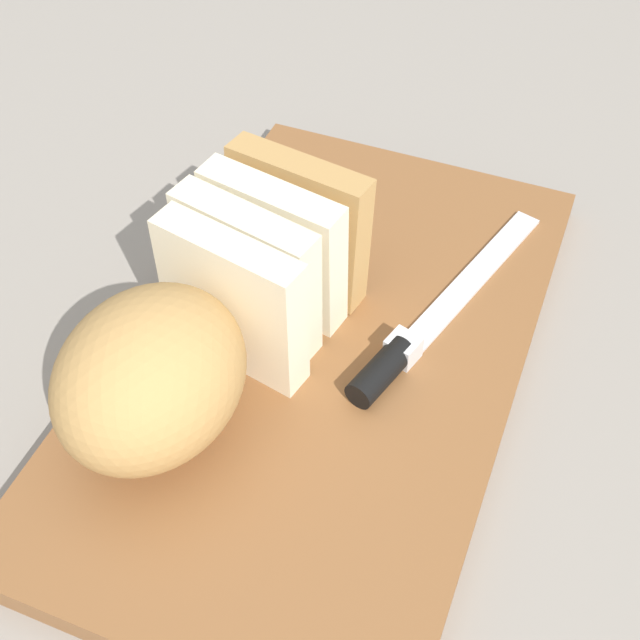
{
  "coord_description": "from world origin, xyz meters",
  "views": [
    {
      "loc": [
        -0.36,
        -0.16,
        0.49
      ],
      "look_at": [
        0.0,
        0.0,
        0.05
      ],
      "focal_mm": 48.12,
      "sensor_mm": 36.0,
      "label": 1
    }
  ],
  "objects": [
    {
      "name": "crumb_near_loaf",
      "position": [
        -0.0,
        -0.04,
        0.02
      ],
      "size": [
        0.01,
        0.01,
        0.01
      ],
      "primitive_type": "sphere",
      "color": "#A8753D",
      "rests_on": "cutting_board"
    },
    {
      "name": "bread_knife",
      "position": [
        0.02,
        -0.06,
        0.03
      ],
      "size": [
        0.24,
        0.08,
        0.02
      ],
      "rotation": [
        0.0,
        0.0,
        -0.24
      ],
      "color": "silver",
      "rests_on": "cutting_board"
    },
    {
      "name": "ground_plane",
      "position": [
        0.0,
        0.0,
        0.0
      ],
      "size": [
        3.0,
        3.0,
        0.0
      ],
      "primitive_type": "plane",
      "color": "gray"
    },
    {
      "name": "bread_loaf",
      "position": [
        -0.05,
        0.06,
        0.08
      ],
      "size": [
        0.26,
        0.14,
        0.11
      ],
      "rotation": [
        0.0,
        0.0,
        -0.14
      ],
      "color": "tan",
      "rests_on": "cutting_board"
    },
    {
      "name": "crumb_stray_left",
      "position": [
        0.02,
        -0.05,
        0.02
      ],
      "size": [
        0.01,
        0.01,
        0.01
      ],
      "primitive_type": "sphere",
      "color": "#A8753D",
      "rests_on": "cutting_board"
    },
    {
      "name": "crumb_near_knife",
      "position": [
        0.03,
        -0.05,
        0.02
      ],
      "size": [
        0.01,
        0.01,
        0.01
      ],
      "primitive_type": "sphere",
      "color": "#A8753D",
      "rests_on": "cutting_board"
    },
    {
      "name": "cutting_board",
      "position": [
        0.0,
        0.0,
        0.01
      ],
      "size": [
        0.49,
        0.29,
        0.02
      ],
      "primitive_type": "cube",
      "rotation": [
        0.0,
        0.0,
        0.04
      ],
      "color": "brown",
      "rests_on": "ground_plane"
    }
  ]
}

